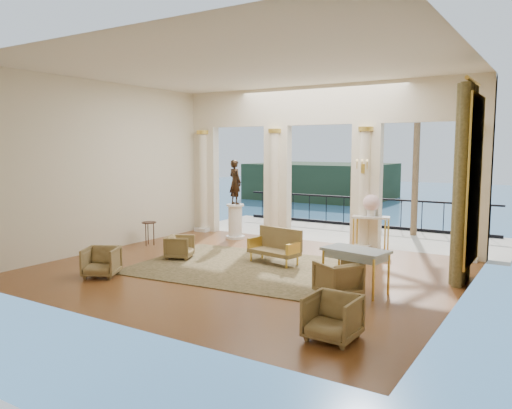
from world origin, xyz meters
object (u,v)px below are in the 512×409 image
Objects in this scene: settee at (276,246)px; game_table at (356,253)px; statue at (235,182)px; armchair_b at (333,315)px; armchair_d at (180,246)px; pedestal at (235,222)px; armchair_a at (101,260)px; armchair_c at (338,277)px; console_table at (371,222)px; side_table at (149,225)px.

settee is 1.02× the size of game_table.
statue reaches higher than game_table.
armchair_b is 0.54× the size of settee.
armchair_d is 0.61× the size of pedestal.
armchair_a is 0.52× the size of settee.
game_table is (2.46, -1.26, 0.33)m from settee.
armchair_c is at bearing -26.80° from settee.
pedestal is at bearing -96.45° from armchair_c.
armchair_d is (-4.58, 0.85, -0.05)m from armchair_c.
armchair_d is at bearing 153.16° from armchair_b.
armchair_b is 0.54× the size of statue.
statue is at bearing 168.87° from console_table.
armchair_a is 5.66m from armchair_b.
statue reaches higher than pedestal.
game_table is at bearing -91.90° from console_table.
armchair_a is 0.53× the size of statue.
pedestal reaches higher than armchair_b.
game_table is 1.26× the size of console_table.
statue is at bearing 62.76° from armchair_a.
side_table is (-6.62, 1.28, -0.18)m from game_table.
armchair_b is 8.37m from statue.
pedestal is at bearing -159.49° from statue.
armchair_d is (-5.35, 2.88, -0.04)m from armchair_b.
armchair_a is 0.67× the size of pedestal.
statue is at bearing -96.45° from armchair_c.
settee reaches higher than armchair_a.
armchair_b is 2.17m from armchair_c.
pedestal is 1.00× the size of console_table.
armchair_b is 6.08m from armchair_d.
console_table is (-1.65, 6.35, 0.41)m from armchair_b.
pedestal is at bearing 56.17° from side_table.
armchair_d is 4.79m from game_table.
armchair_c is at bearing -124.13° from armchair_d.
armchair_c reaches higher than armchair_b.
console_table is (3.98, 5.70, 0.42)m from armchair_a.
pedestal is (-0.13, 5.27, 0.15)m from armchair_a.
statue is 1.28× the size of console_table.
game_table is 6.29m from statue.
side_table is at bearing -179.72° from game_table.
settee is 1.29× the size of console_table.
pedestal is 1.58× the size of side_table.
armchair_a is 1.06× the size of side_table.
armchair_b is at bearing -40.89° from settee.
armchair_d is at bearing -173.80° from game_table.
armchair_c is 0.69× the size of console_table.
armchair_b is 0.55× the size of game_table.
statue is (-0.41, 3.05, 1.40)m from armchair_d.
armchair_c is at bearing -12.86° from armchair_a.
side_table is (-1.46, -2.18, 0.06)m from pedestal.
console_table is at bearing 25.08° from side_table.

